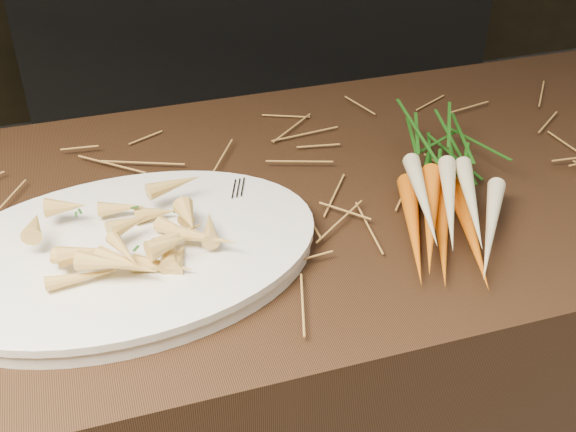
% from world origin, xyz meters
% --- Properties ---
extents(main_counter, '(2.40, 0.70, 0.90)m').
position_xyz_m(main_counter, '(0.00, 0.30, 0.45)').
color(main_counter, black).
rests_on(main_counter, ground).
extents(back_counter, '(1.82, 0.62, 0.84)m').
position_xyz_m(back_counter, '(0.30, 2.18, 0.42)').
color(back_counter, black).
rests_on(back_counter, ground).
extents(straw_bedding, '(1.40, 0.60, 0.02)m').
position_xyz_m(straw_bedding, '(0.00, 0.30, 0.91)').
color(straw_bedding, olive).
rests_on(straw_bedding, main_counter).
extents(root_veg_bunch, '(0.29, 0.45, 0.08)m').
position_xyz_m(root_veg_bunch, '(0.08, 0.24, 0.94)').
color(root_veg_bunch, '#D35603').
rests_on(root_veg_bunch, main_counter).
extents(serving_platter, '(0.53, 0.38, 0.03)m').
position_xyz_m(serving_platter, '(-0.39, 0.20, 0.91)').
color(serving_platter, white).
rests_on(serving_platter, main_counter).
extents(roasted_veg_heap, '(0.26, 0.20, 0.06)m').
position_xyz_m(roasted_veg_heap, '(-0.39, 0.20, 0.95)').
color(roasted_veg_heap, gold).
rests_on(roasted_veg_heap, serving_platter).
extents(serving_fork, '(0.08, 0.19, 0.00)m').
position_xyz_m(serving_fork, '(-0.21, 0.19, 0.93)').
color(serving_fork, silver).
rests_on(serving_fork, serving_platter).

